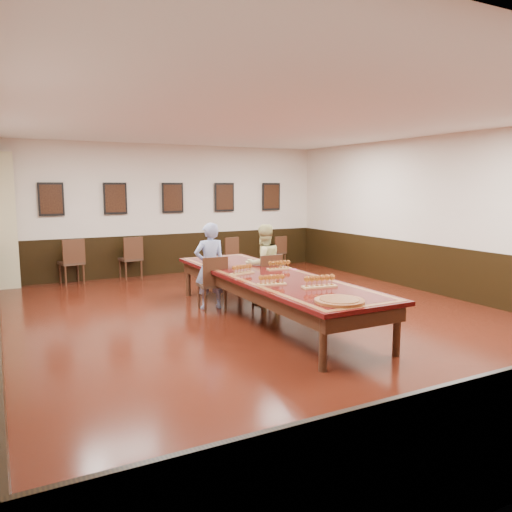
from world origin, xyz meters
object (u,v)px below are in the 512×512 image
chair_man (212,283)px  person_woman (264,264)px  spare_chair_d (277,251)px  spare_chair_c (227,255)px  conference_table (270,283)px  person_man (210,266)px  spare_chair_b (130,257)px  carved_platter (340,301)px  spare_chair_a (71,261)px  chair_woman (266,279)px

chair_man → person_woman: person_woman is taller
spare_chair_d → spare_chair_c: bearing=-5.4°
person_woman → conference_table: size_ratio=0.30×
spare_chair_c → person_man: size_ratio=0.59×
person_woman → conference_table: bearing=66.7°
spare_chair_c → spare_chair_d: bearing=172.9°
spare_chair_b → conference_table: bearing=95.4°
person_woman → carved_platter: 3.24m
chair_man → spare_chair_d: (3.38, 3.55, -0.06)m
spare_chair_d → carved_platter: 7.37m
spare_chair_a → spare_chair_d: bearing=169.2°
spare_chair_b → spare_chair_d: bearing=169.7°
carved_platter → spare_chair_c: bearing=77.5°
spare_chair_b → person_woman: 4.05m
spare_chair_b → person_man: person_man is taller
spare_chair_a → spare_chair_c: (3.75, -0.22, -0.06)m
chair_woman → person_woman: bearing=-90.0°
person_woman → spare_chair_a: bearing=-51.3°
chair_woman → person_woman: size_ratio=0.64×
spare_chair_a → person_man: 4.02m
spare_chair_d → carved_platter: bearing=55.8°
spare_chair_d → chair_woman: bearing=47.1°
person_woman → spare_chair_c: bearing=-103.5°
spare_chair_d → person_man: person_man is taller
chair_man → spare_chair_c: bearing=-114.4°
spare_chair_a → carved_platter: 7.19m
chair_woman → spare_chair_c: bearing=-103.1°
spare_chair_a → person_woman: bearing=119.1°
chair_man → conference_table: (0.59, -1.07, 0.12)m
chair_man → person_man: person_man is taller
spare_chair_c → carved_platter: bearing=65.5°
spare_chair_b → carved_platter: spare_chair_b is taller
spare_chair_a → person_man: person_man is taller
chair_man → spare_chair_c: chair_man is taller
spare_chair_b → spare_chair_c: size_ratio=1.11×
person_woman → spare_chair_d: bearing=-123.5°
chair_man → person_woman: bearing=-175.8°
spare_chair_b → spare_chair_d: size_ratio=1.18×
spare_chair_b → conference_table: 4.92m
person_man → person_woman: bearing=178.5°
chair_woman → person_man: bearing=-11.2°
spare_chair_b → spare_chair_c: 2.42m
person_man → conference_table: size_ratio=0.31×
spare_chair_a → person_woman: 4.68m
chair_woman → spare_chair_a: 4.76m
spare_chair_d → person_man: (-3.38, -3.45, 0.35)m
spare_chair_a → spare_chair_c: size_ratio=1.14×
spare_chair_a → spare_chair_b: 1.34m
person_man → conference_table: bearing=120.5°
chair_woman → person_man: size_ratio=0.61×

